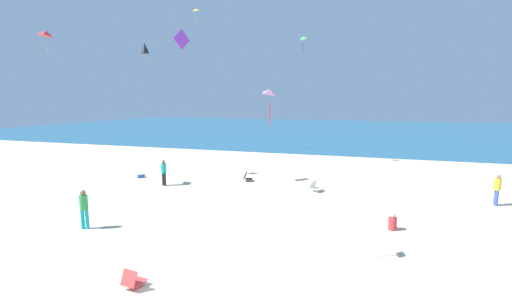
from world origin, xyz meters
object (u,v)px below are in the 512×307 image
object	(u,v)px
kite_green	(303,38)
kite_purple	(182,39)
person_0	(84,207)
kite_pink	(270,92)
kite_red	(46,33)
cooler_box	(141,176)
beach_chair_mid_beach	(247,177)
person_1	(497,188)
person_2	(164,171)
kite_black	(145,48)
beach_chair_far_left	(133,280)
kite_yellow	(196,10)
person_3	(392,223)
beach_chair_near_camera	(315,187)

from	to	relation	value
kite_green	kite_purple	distance (m)	11.16
person_0	kite_pink	xyz separation A→B (m)	(8.16, -0.82, 4.57)
kite_green	kite_red	bearing A→B (deg)	-134.06
cooler_box	kite_pink	distance (m)	16.34
beach_chair_mid_beach	kite_red	size ratio (longest dim) A/B	0.48
kite_pink	person_0	bearing A→B (deg)	174.26
person_1	person_2	world-z (taller)	same
kite_black	beach_chair_far_left	bearing A→B (deg)	-57.50
beach_chair_mid_beach	kite_yellow	distance (m)	20.38
beach_chair_mid_beach	kite_black	world-z (taller)	kite_black
person_3	kite_purple	bearing A→B (deg)	67.42
cooler_box	kite_red	size ratio (longest dim) A/B	0.41
person_3	kite_red	distance (m)	20.85
kite_red	beach_chair_mid_beach	bearing A→B (deg)	26.68
cooler_box	person_1	size ratio (longest dim) A/B	0.34
kite_yellow	kite_black	bearing A→B (deg)	-78.45
beach_chair_near_camera	kite_red	xyz separation A→B (m)	(-14.94, -3.97, 8.78)
person_0	kite_black	size ratio (longest dim) A/B	1.54
person_1	kite_pink	world-z (taller)	kite_pink
person_1	kite_pink	distance (m)	14.21
kite_yellow	kite_red	xyz separation A→B (m)	(-0.94, -16.80, -5.09)
kite_green	beach_chair_near_camera	bearing A→B (deg)	-74.05
beach_chair_far_left	kite_red	distance (m)	16.76
cooler_box	kite_pink	world-z (taller)	kite_pink
beach_chair_mid_beach	cooler_box	distance (m)	7.44
kite_black	kite_purple	world-z (taller)	kite_purple
person_2	person_3	world-z (taller)	person_2
kite_black	person_1	bearing A→B (deg)	-1.02
person_0	kite_purple	world-z (taller)	kite_purple
beach_chair_far_left	person_1	size ratio (longest dim) A/B	0.40
person_3	kite_red	size ratio (longest dim) A/B	0.54
person_1	person_3	world-z (taller)	person_1
person_3	kite_pink	bearing A→B (deg)	136.85
beach_chair_mid_beach	beach_chair_far_left	distance (m)	13.58
kite_red	kite_green	bearing A→B (deg)	45.94
kite_green	beach_chair_mid_beach	bearing A→B (deg)	-105.39
person_2	kite_red	xyz separation A→B (m)	(-5.74, -2.49, 8.13)
person_3	kite_black	distance (m)	18.39
beach_chair_near_camera	person_3	xyz separation A→B (m)	(3.93, -5.17, -0.01)
cooler_box	kite_black	size ratio (longest dim) A/B	0.51
kite_green	kite_purple	world-z (taller)	kite_green
cooler_box	person_1	distance (m)	21.13
person_0	beach_chair_near_camera	bearing A→B (deg)	119.00
person_1	kite_green	size ratio (longest dim) A/B	1.11
kite_yellow	kite_purple	xyz separation A→B (m)	(5.92, -13.57, -5.26)
kite_red	kite_purple	bearing A→B (deg)	25.24
kite_yellow	kite_green	size ratio (longest dim) A/B	0.78
beach_chair_far_left	cooler_box	world-z (taller)	beach_chair_far_left
person_3	kite_yellow	size ratio (longest dim) A/B	0.63
kite_black	kite_red	bearing A→B (deg)	-128.65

